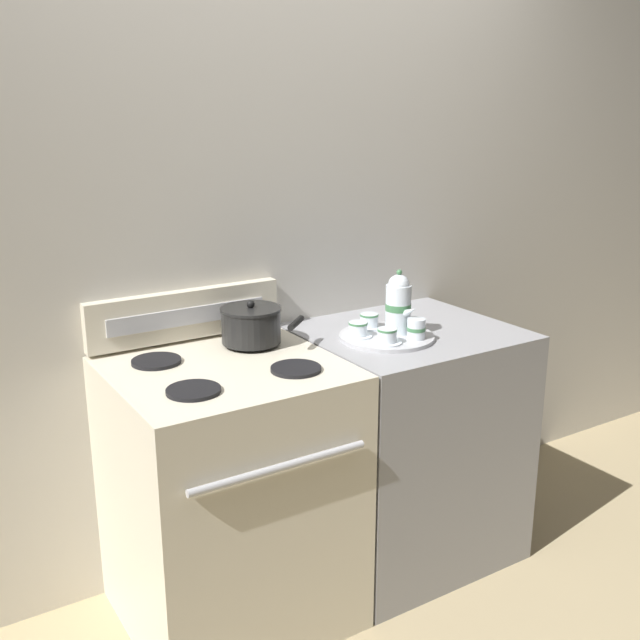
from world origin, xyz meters
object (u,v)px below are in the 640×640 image
at_px(teacup_right, 358,329).
at_px(teacup_front, 369,321).
at_px(saucepan, 252,325).
at_px(serving_tray, 387,337).
at_px(creamer_jug, 416,329).
at_px(teapot, 399,304).
at_px(teacup_left, 387,336).
at_px(stove, 230,494).

height_order(teacup_right, teacup_front, same).
bearing_deg(saucepan, serving_tray, -23.20).
height_order(saucepan, teacup_front, saucepan).
bearing_deg(creamer_jug, teapot, 97.86).
distance_m(teapot, teacup_front, 0.14).
xyz_separation_m(serving_tray, teacup_left, (-0.06, -0.08, 0.03)).
bearing_deg(stove, serving_tray, -3.59).
bearing_deg(creamer_jug, stove, 169.28).
distance_m(teapot, creamer_jug, 0.11).
bearing_deg(teapot, teacup_right, 164.69).
relative_size(serving_tray, teacup_right, 3.31).
bearing_deg(teacup_right, teapot, -15.31).
height_order(stove, teacup_front, teacup_front).
bearing_deg(teapot, teacup_left, -144.23).
relative_size(teapot, creamer_jug, 3.21).
relative_size(stove, teacup_front, 8.96).
relative_size(stove, teacup_left, 8.96).
height_order(saucepan, serving_tray, saucepan).
bearing_deg(stove, teapot, -3.48).
relative_size(saucepan, teacup_left, 2.67).
relative_size(saucepan, teapot, 1.18).
xyz_separation_m(teacup_left, creamer_jug, (0.12, -0.01, 0.01)).
height_order(saucepan, creamer_jug, saucepan).
height_order(stove, teacup_right, teacup_right).
distance_m(serving_tray, teacup_front, 0.11).
xyz_separation_m(stove, saucepan, (0.17, 0.15, 0.53)).
distance_m(saucepan, serving_tray, 0.48).
xyz_separation_m(stove, teacup_right, (0.52, -0.00, 0.49)).
height_order(serving_tray, creamer_jug, creamer_jug).
relative_size(serving_tray, teacup_left, 3.31).
xyz_separation_m(serving_tray, teacup_right, (-0.10, 0.04, 0.03)).
distance_m(stove, teapot, 0.88).
xyz_separation_m(saucepan, creamer_jug, (0.50, -0.28, -0.02)).
xyz_separation_m(teacup_right, teacup_front, (0.10, 0.07, 0.00)).
bearing_deg(serving_tray, teacup_left, -126.57).
distance_m(teapot, teacup_right, 0.17).
bearing_deg(creamer_jug, teacup_left, 174.92).
height_order(teapot, teacup_right, teapot).
xyz_separation_m(teapot, teacup_front, (-0.05, 0.11, -0.08)).
height_order(teacup_right, creamer_jug, creamer_jug).
xyz_separation_m(saucepan, teapot, (0.49, -0.19, 0.05)).
xyz_separation_m(teacup_front, creamer_jug, (0.06, -0.19, 0.01)).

